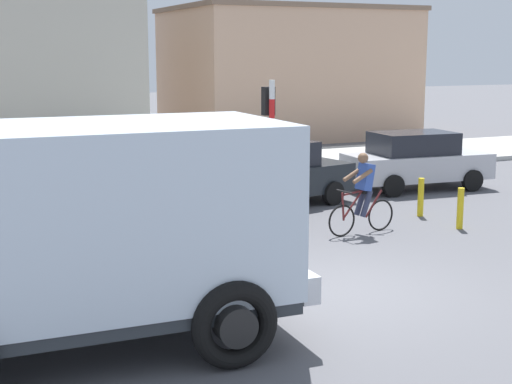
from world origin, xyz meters
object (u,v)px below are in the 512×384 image
object	(u,v)px
car_red_near	(272,173)
car_white_mid	(43,201)
truck_foreground	(79,224)
pedestrian_near_kerb	(118,177)
bollard_near	(460,208)
car_far_side	(416,160)
cyclist	(363,193)
bollard_far	(421,197)
traffic_light_pole	(270,134)

from	to	relation	value
car_red_near	car_white_mid	distance (m)	5.87
truck_foreground	car_red_near	world-z (taller)	truck_foreground
pedestrian_near_kerb	bollard_near	distance (m)	7.93
car_white_mid	car_far_side	bearing A→B (deg)	9.37
car_red_near	truck_foreground	bearing A→B (deg)	-130.12
cyclist	car_red_near	bearing A→B (deg)	97.52
bollard_near	cyclist	bearing A→B (deg)	166.91
bollard_far	car_white_mid	bearing A→B (deg)	171.33
car_red_near	car_white_mid	xyz separation A→B (m)	(-5.73, -1.27, 0.00)
bollard_near	bollard_far	distance (m)	1.40
truck_foreground	cyclist	world-z (taller)	truck_foreground
cyclist	car_red_near	world-z (taller)	cyclist
car_red_near	traffic_light_pole	bearing A→B (deg)	-116.64
car_red_near	car_far_side	size ratio (longest dim) A/B	1.04
cyclist	car_far_side	world-z (taller)	cyclist
cyclist	car_far_side	size ratio (longest dim) A/B	0.42
truck_foreground	car_red_near	bearing A→B (deg)	49.88
traffic_light_pole	pedestrian_near_kerb	size ratio (longest dim) A/B	1.98
car_red_near	car_white_mid	bearing A→B (deg)	-167.55
cyclist	traffic_light_pole	world-z (taller)	traffic_light_pole
cyclist	car_far_side	distance (m)	5.73
traffic_light_pole	bollard_near	world-z (taller)	traffic_light_pole
car_white_mid	pedestrian_near_kerb	size ratio (longest dim) A/B	2.64
cyclist	pedestrian_near_kerb	size ratio (longest dim) A/B	1.06
car_white_mid	bollard_far	xyz separation A→B (m)	(8.36, -1.27, -0.37)
traffic_light_pole	car_red_near	distance (m)	2.76
bollard_near	car_white_mid	bearing A→B (deg)	162.25
car_far_side	pedestrian_near_kerb	world-z (taller)	pedestrian_near_kerb
cyclist	bollard_far	distance (m)	2.38
car_red_near	car_white_mid	world-z (taller)	same
cyclist	pedestrian_near_kerb	xyz separation A→B (m)	(-4.10, 4.33, -0.02)
car_red_near	car_far_side	bearing A→B (deg)	5.50
pedestrian_near_kerb	bollard_far	distance (m)	7.16
traffic_light_pole	car_red_near	xyz separation A→B (m)	(1.10, 2.20, -1.25)
car_red_near	bollard_near	world-z (taller)	car_red_near
bollard_far	car_red_near	bearing A→B (deg)	135.90
car_white_mid	bollard_far	size ratio (longest dim) A/B	4.75
cyclist	car_far_side	xyz separation A→B (m)	(4.21, 3.89, -0.05)
cyclist	car_white_mid	size ratio (longest dim) A/B	0.40
truck_foreground	bollard_near	bearing A→B (deg)	21.16
car_red_near	car_far_side	distance (m)	4.69
car_red_near	bollard_near	distance (m)	4.75
car_far_side	bollard_near	distance (m)	4.86
traffic_light_pole	bollard_near	bearing A→B (deg)	-25.01
truck_foreground	traffic_light_pole	xyz separation A→B (m)	(5.10, 5.15, 0.40)
truck_foreground	car_far_side	size ratio (longest dim) A/B	1.33
car_white_mid	car_far_side	world-z (taller)	same
pedestrian_near_kerb	bollard_near	bearing A→B (deg)	-37.64
car_far_side	bollard_far	size ratio (longest dim) A/B	4.57
car_far_side	pedestrian_near_kerb	distance (m)	8.33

